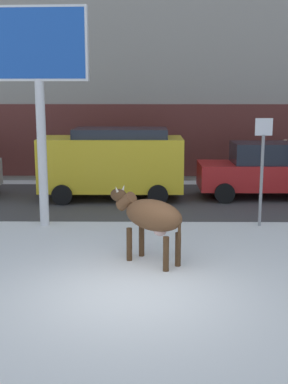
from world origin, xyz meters
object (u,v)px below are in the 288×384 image
Objects in this scene: street_sign at (262,163)px; car_yellow_van at (113,161)px; billboard at (38,58)px; pedestrian_by_cars at (106,162)px; car_red_sedan at (262,171)px; pedestrian_near_billboard at (284,162)px; cow_brown at (151,216)px.

car_yellow_van is at bearing 140.67° from street_sign.
car_yellow_van is (1.58, 3.36, -3.07)m from billboard.
pedestrian_by_cars is 0.61× the size of street_sign.
car_red_sedan is at bearing 28.82° from billboard.
car_red_sedan is at bearing 77.03° from street_sign.
billboard is 1.32× the size of car_red_sedan.
street_sign is (4.12, -3.38, 0.43)m from car_yellow_van.
pedestrian_near_billboard is 0.61× the size of street_sign.
billboard reaches higher than car_red_sedan.
billboard is at bearing -142.98° from pedestrian_near_billboard.
billboard is at bearing 179.81° from street_sign.
pedestrian_by_cars is (-5.40, 2.34, -0.03)m from car_red_sedan.
car_red_sedan reaches higher than pedestrian_by_cars.
car_yellow_van is 2.66× the size of pedestrian_by_cars.
billboard reaches higher than car_yellow_van.
car_red_sedan is 2.43× the size of pedestrian_near_billboard.
car_red_sedan is at bearing -23.46° from pedestrian_by_cars.
billboard is 8.20m from car_red_sedan.
cow_brown is at bearing -78.97° from car_yellow_van.
billboard is at bearing -100.84° from pedestrian_by_cars.
car_red_sedan is 5.89m from pedestrian_by_cars.
pedestrian_by_cars is (-6.74, 0.00, 0.00)m from pedestrian_near_billboard.
car_red_sedan is 3.79m from street_sign.
cow_brown is 0.61× the size of street_sign.
cow_brown is 6.46m from car_yellow_van.
pedestrian_near_billboard is (7.87, 5.94, -3.43)m from billboard.
car_yellow_van is (-1.24, 6.34, 0.25)m from cow_brown.
car_yellow_van is 1.10× the size of car_red_sedan.
cow_brown is 0.99× the size of pedestrian_near_billboard.
car_yellow_van is 2.66× the size of pedestrian_near_billboard.
cow_brown is 7.55m from car_red_sedan.
car_yellow_van reaches higher than car_red_sedan.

